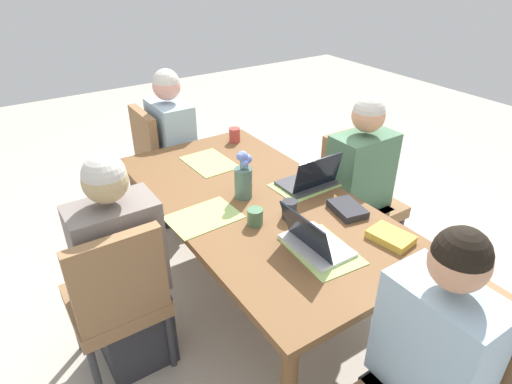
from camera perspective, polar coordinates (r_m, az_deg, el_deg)
name	(u,v)px	position (r m, az deg, el deg)	size (l,w,h in m)	color
ground_plane	(256,297)	(2.86, 0.00, -13.49)	(10.00, 10.00, 0.00)	#B2A899
dining_table	(256,211)	(2.47, 0.00, -2.53)	(1.88, 0.97, 0.72)	brown
chair_head_left_left_near	(451,380)	(1.98, 24.06, -21.54)	(0.44, 0.44, 0.90)	olive
person_head_left_left_near	(426,374)	(1.93, 21.35, -21.22)	(0.40, 0.36, 1.19)	#2D2D33
chair_head_right_left_mid	(162,158)	(3.50, -12.17, 4.34)	(0.44, 0.44, 0.90)	olive
person_head_right_left_mid	(174,155)	(3.46, -10.70, 4.70)	(0.40, 0.36, 1.19)	#2D2D33
chair_near_left_far	(356,191)	(3.03, 12.89, 0.07)	(0.44, 0.44, 0.90)	olive
person_near_left_far	(358,195)	(2.93, 13.14, -0.39)	(0.36, 0.40, 1.19)	#2D2D33
chair_far_right_near	(118,295)	(2.24, -17.62, -12.73)	(0.44, 0.44, 0.90)	olive
person_far_right_near	(124,278)	(2.29, -16.86, -10.64)	(0.36, 0.40, 1.19)	#2D2D33
flower_vase	(243,177)	(2.40, -1.65, 1.94)	(0.10, 0.10, 0.28)	#4C6B60
placemat_head_left_left_near	(323,251)	(2.07, 8.69, -7.56)	(0.36, 0.26, 0.00)	#9EBC66
placemat_head_right_left_mid	(209,162)	(2.86, -6.10, 3.86)	(0.36, 0.26, 0.00)	#9EBC66
placemat_near_left_far	(304,185)	(2.58, 6.31, 0.87)	(0.36, 0.26, 0.00)	#9EBC66
placemat_far_right_near	(203,217)	(2.29, -6.87, -3.26)	(0.36, 0.26, 0.00)	#9EBC66
laptop_near_left_far	(310,180)	(2.56, 7.08, 1.59)	(0.22, 0.32, 0.21)	#38383D
laptop_head_left_left_near	(314,241)	(2.05, 7.58, -6.35)	(0.32, 0.22, 0.21)	silver
coffee_mug_near_left	(235,135)	(3.14, -2.81, 7.43)	(0.08, 0.08, 0.10)	#AD3D38
coffee_mug_near_right	(289,209)	(2.26, 4.39, -2.27)	(0.08, 0.08, 0.10)	#232328
coffee_mug_centre_left	(255,217)	(2.20, -0.12, -3.26)	(0.08, 0.08, 0.09)	#47704C
book_red_cover	(347,209)	(2.36, 11.84, -2.17)	(0.20, 0.14, 0.04)	#28282D
book_blue_cover	(391,237)	(2.20, 17.17, -5.63)	(0.20, 0.14, 0.04)	gold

